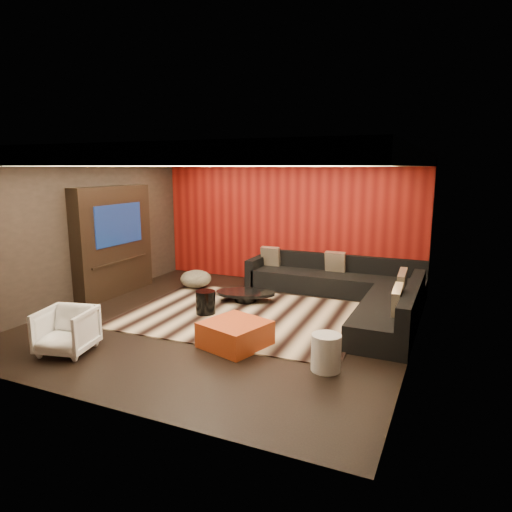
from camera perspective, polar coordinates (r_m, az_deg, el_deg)
The scene contains 26 objects.
floor at distance 7.80m, azimuth -3.86°, elevation -8.27°, with size 6.00×6.00×0.02m, color black.
ceiling at distance 7.36m, azimuth -4.15°, elevation 12.91°, with size 6.00×6.00×0.02m, color silver.
wall_back at distance 10.18m, azimuth 4.05°, elevation 4.45°, with size 6.00×0.02×2.80m, color black.
wall_left at distance 9.25m, azimuth -20.69°, elevation 3.09°, with size 0.02×6.00×2.80m, color black.
wall_right at distance 6.60m, azimuth 19.69°, elevation 0.21°, with size 0.02×6.00×2.80m, color black.
red_feature_wall at distance 10.14m, azimuth 3.97°, elevation 4.43°, with size 5.98×0.05×2.78m, color #6B0C0A.
soffit_back at distance 9.82m, azimuth 3.51°, elevation 11.76°, with size 6.00×0.60×0.22m, color silver.
soffit_front at distance 5.15m, azimuth -18.86°, elevation 11.82°, with size 6.00×0.60×0.22m, color silver.
soffit_left at distance 8.96m, azimuth -19.82°, elevation 11.20°, with size 0.60×4.80×0.22m, color silver.
soffit_right at distance 6.53m, azimuth 17.67°, elevation 11.61°, with size 0.60×4.80×0.22m, color silver.
cove_back at distance 9.51m, azimuth 2.76°, elevation 11.24°, with size 4.80×0.08×0.04m, color #FFD899.
cove_front at distance 5.40m, azimuth -16.31°, elevation 10.95°, with size 4.80×0.08×0.04m, color #FFD899.
cove_left at distance 8.73m, azimuth -18.15°, elevation 10.73°, with size 0.08×4.80×0.04m, color #FFD899.
cove_right at distance 6.58m, azimuth 14.64°, elevation 10.98°, with size 0.08×4.80×0.04m, color #FFD899.
tv_surround at distance 9.62m, azimuth -17.38°, elevation 1.77°, with size 0.30×2.00×2.20m, color black.
tv_screen at distance 9.47m, azimuth -16.78°, elevation 3.81°, with size 0.04×1.30×0.80m, color black.
tv_shelf at distance 9.58m, azimuth -16.53°, elevation -0.64°, with size 0.04×1.60×0.04m, color black.
rug at distance 8.09m, azimuth -1.52°, elevation -7.39°, with size 4.00×3.00×0.02m, color #C3AE8F.
coffee_table at distance 8.84m, azimuth -1.32°, elevation -5.05°, with size 1.14×1.14×0.19m, color black.
drum_stool at distance 8.13m, azimuth -6.32°, elevation -5.76°, with size 0.35×0.35×0.41m, color black.
striped_pouf at distance 9.90m, azimuth -7.53°, elevation -2.85°, with size 0.67×0.67×0.37m, color #BDB593.
white_side_table at distance 6.02m, azimuth 8.75°, elevation -11.83°, with size 0.38×0.38×0.48m, color silver.
orange_ottoman at distance 6.73m, azimuth -2.63°, elevation -9.71°, with size 0.83×0.83×0.37m, color #AA3E15.
armchair at distance 6.98m, azimuth -22.61°, elevation -8.61°, with size 0.68×0.70×0.64m, color white.
sectional_sofa at distance 8.84m, azimuth 11.97°, elevation -4.31°, with size 3.65×3.50×0.75m.
throw_pillows at distance 8.72m, azimuth 10.89°, elevation -2.05°, with size 3.30×2.76×0.50m.
Camera 1 is at (3.49, -6.48, 2.57)m, focal length 32.00 mm.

